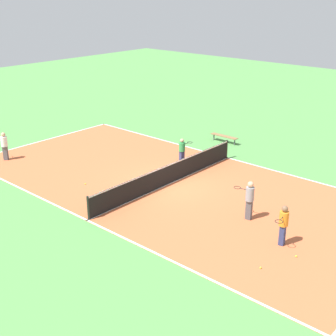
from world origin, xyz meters
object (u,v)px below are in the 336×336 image
Objects in this scene: bench at (224,137)px; player_near_white at (4,144)px; player_far_green at (182,149)px; tennis_net at (168,174)px; player_baseline_gray at (250,198)px; player_center_orange at (283,223)px; tennis_ball_right_alley at (296,256)px; tennis_ball_midcourt at (85,184)px; tennis_ball_left_sideline at (261,268)px.

bench is 13.42m from player_near_white.
player_far_green is (-6.34, 7.99, -0.13)m from player_near_white.
player_baseline_gray is (0.57, 5.12, 0.45)m from tennis_net.
player_far_green is 0.87× the size of player_center_orange.
tennis_ball_right_alley is at bearing 76.12° from tennis_net.
player_baseline_gray is at bearing -108.29° from player_far_green.
tennis_net is 7.77m from bench.
player_center_orange reaches higher than tennis_ball_midcourt.
tennis_ball_right_alley is at bearing 94.10° from tennis_ball_midcourt.
tennis_ball_midcourt is (-0.73, -10.64, 0.00)m from tennis_ball_left_sideline.
tennis_net is 153.12× the size of tennis_ball_left_sideline.
tennis_ball_midcourt is at bearing 149.61° from player_near_white.
player_center_orange is at bearing 146.84° from player_baseline_gray.
tennis_ball_left_sideline is (2.97, 2.40, -0.98)m from player_baseline_gray.
tennis_ball_right_alley and tennis_ball_midcourt have the same top height.
player_center_orange is at bearing -117.63° from tennis_ball_right_alley.
tennis_ball_left_sideline is at bearing 64.77° from tennis_net.
bench is 12.87m from player_center_orange.
bench is 1.17× the size of player_near_white.
player_center_orange is 24.45× the size of tennis_ball_midcourt.
player_far_green is 0.83× the size of player_baseline_gray.
tennis_net is at bearing -115.23° from tennis_ball_left_sideline.
player_far_green is 21.25× the size of tennis_ball_left_sideline.
tennis_net is at bearing -14.74° from player_baseline_gray.
player_baseline_gray is at bearing 83.65° from tennis_net.
player_center_orange is at bearing 77.90° from tennis_net.
bench reaches higher than tennis_ball_right_alley.
player_near_white is at bearing -124.43° from bench.
tennis_ball_left_sideline is at bearing 143.09° from player_near_white.
tennis_ball_left_sideline is at bearing 120.54° from player_baseline_gray.
player_near_white is at bearing -93.30° from player_center_orange.
tennis_ball_midcourt is at bearing -93.12° from player_center_orange.
bench is at bearing -139.85° from tennis_ball_left_sideline.
player_center_orange is (0.99, 2.13, -0.06)m from player_baseline_gray.
player_far_green reaches higher than tennis_ball_midcourt.
player_baseline_gray is 2.35m from player_center_orange.
player_baseline_gray is 25.74× the size of tennis_ball_right_alley.
bench is at bearing 13.96° from player_far_green.
player_baseline_gray reaches higher than tennis_ball_midcourt.
player_near_white is 16.78m from player_center_orange.
tennis_net is 153.12× the size of tennis_ball_right_alley.
tennis_ball_right_alley is 1.65m from tennis_ball_left_sideline.
player_center_orange is (4.38, 8.68, 0.14)m from player_far_green.
tennis_net is at bearing -103.88° from tennis_ball_right_alley.
tennis_ball_right_alley is at bearing -43.84° from bench.
bench is 10.70m from player_baseline_gray.
bench is 10.44m from tennis_ball_midcourt.
tennis_net reaches higher than bench.
player_center_orange is 2.21m from tennis_ball_left_sideline.
tennis_ball_right_alley is (0.45, 0.86, -0.92)m from player_center_orange.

